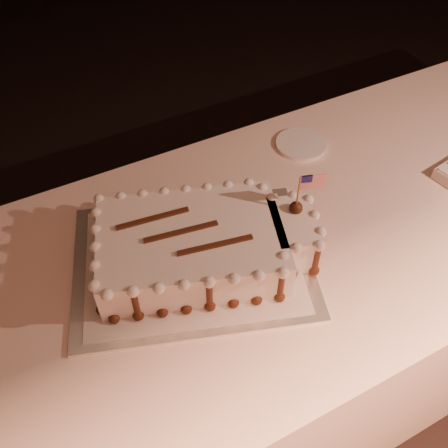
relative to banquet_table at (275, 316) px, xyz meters
name	(u,v)px	position (x,y,z in m)	size (l,w,h in m)	color
banquet_table	(275,316)	(0.00, 0.00, 0.00)	(2.40, 0.80, 0.75)	#FFD3C5
cake_board	(192,261)	(-0.24, 0.02, 0.38)	(0.52, 0.39, 0.01)	white
doily	(192,260)	(-0.24, 0.02, 0.38)	(0.47, 0.35, 0.00)	silver
sheet_cake	(204,245)	(-0.21, 0.01, 0.43)	(0.52, 0.39, 0.20)	white
side_plate	(301,144)	(0.21, 0.25, 0.38)	(0.14, 0.14, 0.01)	white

